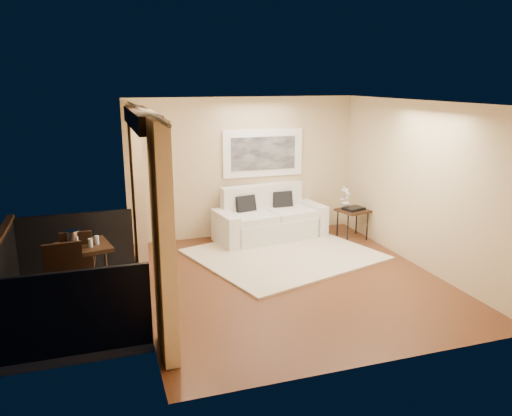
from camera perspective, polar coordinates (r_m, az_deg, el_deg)
name	(u,v)px	position (r m, az deg, el deg)	size (l,w,h in m)	color
floor	(290,279)	(7.84, 3.91, -8.15)	(5.00, 5.00, 0.00)	brown
room_shell	(141,119)	(6.75, -13.01, 9.92)	(5.00, 6.40, 5.00)	white
balcony	(62,297)	(7.30, -21.28, -9.43)	(1.81, 2.60, 1.17)	#605B56
curtains	(148,207)	(6.94, -12.30, 0.15)	(0.16, 4.80, 2.64)	tan
artwork	(263,153)	(9.79, 0.82, 6.30)	(1.62, 0.07, 0.92)	white
rug	(284,254)	(8.86, 3.21, -5.31)	(2.89, 2.52, 0.04)	beige
sofa	(268,220)	(9.70, 1.43, -1.40)	(2.22, 1.20, 1.01)	silver
side_table	(353,213)	(9.83, 11.00, -0.52)	(0.64, 0.64, 0.57)	black
tray	(354,208)	(9.81, 11.11, -0.06)	(0.38, 0.28, 0.05)	black
orchid	(346,197)	(9.82, 10.22, 1.22)	(0.24, 0.16, 0.45)	white
bistro_table	(84,251)	(7.31, -19.07, -4.64)	(0.80, 0.80, 0.80)	black
balcony_chair_far	(78,258)	(7.49, -19.66, -5.42)	(0.45, 0.46, 0.99)	black
balcony_chair_near	(65,280)	(6.60, -20.98, -7.70)	(0.50, 0.51, 1.08)	black
ice_bucket	(73,238)	(7.33, -20.22, -3.19)	(0.18, 0.18, 0.20)	silver
candle	(84,240)	(7.40, -19.08, -3.46)	(0.06, 0.06, 0.07)	red
vase	(77,243)	(7.09, -19.76, -3.83)	(0.04, 0.04, 0.18)	white
glass_a	(90,243)	(7.15, -18.41, -3.80)	(0.06, 0.06, 0.12)	white
glass_b	(97,240)	(7.25, -17.73, -3.50)	(0.06, 0.06, 0.12)	white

